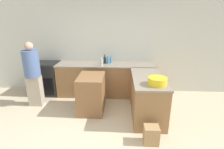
{
  "coord_description": "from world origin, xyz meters",
  "views": [
    {
      "loc": [
        0.4,
        -2.71,
        2.19
      ],
      "look_at": [
        0.23,
        0.93,
        0.97
      ],
      "focal_mm": 28.0,
      "sensor_mm": 36.0,
      "label": 1
    }
  ],
  "objects_px": {
    "dish_soap_bottle": "(111,60)",
    "wine_bottle_dark": "(105,60)",
    "mixing_bowl": "(157,81)",
    "water_bottle_blue": "(108,61)",
    "person_by_range": "(33,73)",
    "island_table": "(91,93)",
    "vinegar_bottle_clear": "(102,62)",
    "range_oven": "(47,78)",
    "paper_bag": "(151,135)"
  },
  "relations": [
    {
      "from": "island_table",
      "to": "water_bottle_blue",
      "type": "relative_size",
      "value": 4.17
    },
    {
      "from": "wine_bottle_dark",
      "to": "dish_soap_bottle",
      "type": "bearing_deg",
      "value": 13.17
    },
    {
      "from": "wine_bottle_dark",
      "to": "dish_soap_bottle",
      "type": "relative_size",
      "value": 1.21
    },
    {
      "from": "dish_soap_bottle",
      "to": "person_by_range",
      "type": "relative_size",
      "value": 0.13
    },
    {
      "from": "person_by_range",
      "to": "wine_bottle_dark",
      "type": "bearing_deg",
      "value": 25.31
    },
    {
      "from": "range_oven",
      "to": "wine_bottle_dark",
      "type": "xyz_separation_m",
      "value": [
        1.71,
        0.07,
        0.55
      ]
    },
    {
      "from": "vinegar_bottle_clear",
      "to": "mixing_bowl",
      "type": "bearing_deg",
      "value": -47.11
    },
    {
      "from": "wine_bottle_dark",
      "to": "person_by_range",
      "type": "bearing_deg",
      "value": -154.69
    },
    {
      "from": "vinegar_bottle_clear",
      "to": "paper_bag",
      "type": "height_order",
      "value": "vinegar_bottle_clear"
    },
    {
      "from": "water_bottle_blue",
      "to": "person_by_range",
      "type": "xyz_separation_m",
      "value": [
        -1.79,
        -0.78,
        -0.13
      ]
    },
    {
      "from": "range_oven",
      "to": "mixing_bowl",
      "type": "height_order",
      "value": "mixing_bowl"
    },
    {
      "from": "mixing_bowl",
      "to": "vinegar_bottle_clear",
      "type": "bearing_deg",
      "value": 132.89
    },
    {
      "from": "mixing_bowl",
      "to": "dish_soap_bottle",
      "type": "relative_size",
      "value": 1.75
    },
    {
      "from": "island_table",
      "to": "water_bottle_blue",
      "type": "xyz_separation_m",
      "value": [
        0.32,
        0.97,
        0.57
      ]
    },
    {
      "from": "range_oven",
      "to": "wine_bottle_dark",
      "type": "relative_size",
      "value": 3.75
    },
    {
      "from": "range_oven",
      "to": "island_table",
      "type": "distance_m",
      "value": 1.74
    },
    {
      "from": "dish_soap_bottle",
      "to": "person_by_range",
      "type": "distance_m",
      "value": 2.06
    },
    {
      "from": "vinegar_bottle_clear",
      "to": "dish_soap_bottle",
      "type": "relative_size",
      "value": 1.25
    },
    {
      "from": "range_oven",
      "to": "person_by_range",
      "type": "xyz_separation_m",
      "value": [
        0.01,
        -0.73,
        0.41
      ]
    },
    {
      "from": "dish_soap_bottle",
      "to": "wine_bottle_dark",
      "type": "bearing_deg",
      "value": -166.83
    },
    {
      "from": "vinegar_bottle_clear",
      "to": "wine_bottle_dark",
      "type": "bearing_deg",
      "value": 76.95
    },
    {
      "from": "island_table",
      "to": "dish_soap_bottle",
      "type": "relative_size",
      "value": 4.25
    },
    {
      "from": "water_bottle_blue",
      "to": "wine_bottle_dark",
      "type": "height_order",
      "value": "wine_bottle_dark"
    },
    {
      "from": "dish_soap_bottle",
      "to": "person_by_range",
      "type": "xyz_separation_m",
      "value": [
        -1.87,
        -0.84,
        -0.13
      ]
    },
    {
      "from": "range_oven",
      "to": "dish_soap_bottle",
      "type": "distance_m",
      "value": 1.96
    },
    {
      "from": "person_by_range",
      "to": "dish_soap_bottle",
      "type": "bearing_deg",
      "value": 24.29
    },
    {
      "from": "range_oven",
      "to": "dish_soap_bottle",
      "type": "xyz_separation_m",
      "value": [
        1.88,
        0.11,
        0.54
      ]
    },
    {
      "from": "range_oven",
      "to": "wine_bottle_dark",
      "type": "height_order",
      "value": "wine_bottle_dark"
    },
    {
      "from": "water_bottle_blue",
      "to": "person_by_range",
      "type": "distance_m",
      "value": 1.95
    },
    {
      "from": "island_table",
      "to": "paper_bag",
      "type": "height_order",
      "value": "island_table"
    },
    {
      "from": "vinegar_bottle_clear",
      "to": "island_table",
      "type": "bearing_deg",
      "value": -103.38
    },
    {
      "from": "mixing_bowl",
      "to": "island_table",
      "type": "bearing_deg",
      "value": 157.38
    },
    {
      "from": "dish_soap_bottle",
      "to": "paper_bag",
      "type": "bearing_deg",
      "value": -68.7
    },
    {
      "from": "dish_soap_bottle",
      "to": "paper_bag",
      "type": "xyz_separation_m",
      "value": [
        0.84,
        -2.16,
        -0.83
      ]
    },
    {
      "from": "mixing_bowl",
      "to": "paper_bag",
      "type": "relative_size",
      "value": 1.06
    },
    {
      "from": "water_bottle_blue",
      "to": "wine_bottle_dark",
      "type": "distance_m",
      "value": 0.09
    },
    {
      "from": "island_table",
      "to": "vinegar_bottle_clear",
      "type": "bearing_deg",
      "value": 76.62
    },
    {
      "from": "mixing_bowl",
      "to": "water_bottle_blue",
      "type": "xyz_separation_m",
      "value": [
        -1.08,
        1.55,
        0.01
      ]
    },
    {
      "from": "island_table",
      "to": "wine_bottle_dark",
      "type": "height_order",
      "value": "wine_bottle_dark"
    },
    {
      "from": "island_table",
      "to": "vinegar_bottle_clear",
      "type": "relative_size",
      "value": 3.39
    },
    {
      "from": "wine_bottle_dark",
      "to": "vinegar_bottle_clear",
      "type": "bearing_deg",
      "value": -103.05
    },
    {
      "from": "wine_bottle_dark",
      "to": "paper_bag",
      "type": "relative_size",
      "value": 0.73
    },
    {
      "from": "island_table",
      "to": "paper_bag",
      "type": "distance_m",
      "value": 1.7
    },
    {
      "from": "range_oven",
      "to": "dish_soap_bottle",
      "type": "height_order",
      "value": "dish_soap_bottle"
    },
    {
      "from": "mixing_bowl",
      "to": "water_bottle_blue",
      "type": "distance_m",
      "value": 1.89
    },
    {
      "from": "water_bottle_blue",
      "to": "wine_bottle_dark",
      "type": "relative_size",
      "value": 0.85
    },
    {
      "from": "paper_bag",
      "to": "water_bottle_blue",
      "type": "bearing_deg",
      "value": 113.9
    },
    {
      "from": "water_bottle_blue",
      "to": "wine_bottle_dark",
      "type": "bearing_deg",
      "value": 162.53
    },
    {
      "from": "island_table",
      "to": "mixing_bowl",
      "type": "bearing_deg",
      "value": -22.62
    },
    {
      "from": "range_oven",
      "to": "water_bottle_blue",
      "type": "relative_size",
      "value": 4.43
    }
  ]
}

